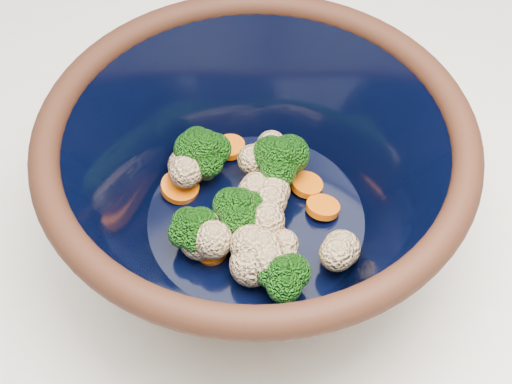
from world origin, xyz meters
name	(u,v)px	position (x,y,z in m)	size (l,w,h in m)	color
counter	(283,359)	(0.00, 0.00, 0.45)	(1.20, 1.20, 0.90)	white
mixing_bowl	(256,181)	(-0.09, -0.06, 0.98)	(0.39, 0.39, 0.14)	black
vegetable_pile	(243,198)	(-0.09, -0.06, 0.95)	(0.14, 0.17, 0.05)	#608442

